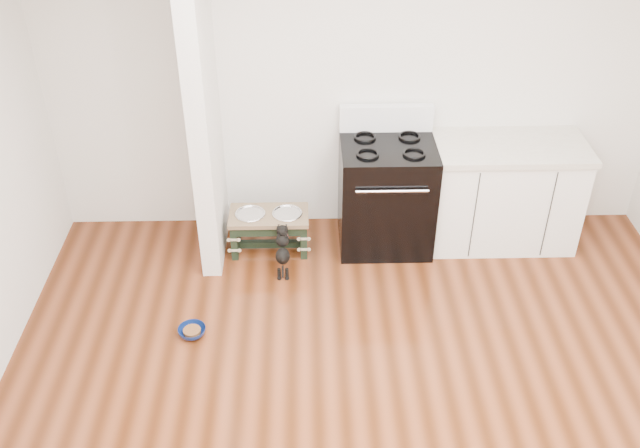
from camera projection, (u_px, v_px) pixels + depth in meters
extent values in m
plane|color=#431E0C|center=(376.00, 447.00, 4.37)|extent=(5.00, 5.00, 0.00)
plane|color=silver|center=(356.00, 78.00, 5.66)|extent=(5.00, 0.00, 5.00)
plane|color=white|center=(407.00, 12.00, 2.83)|extent=(5.00, 5.00, 0.00)
cube|color=silver|center=(202.00, 101.00, 5.30)|extent=(0.15, 0.80, 2.70)
cube|color=black|center=(386.00, 195.00, 5.88)|extent=(0.76, 0.65, 0.92)
cube|color=black|center=(389.00, 223.00, 5.66)|extent=(0.58, 0.02, 0.50)
cylinder|color=silver|center=(392.00, 191.00, 5.45)|extent=(0.56, 0.02, 0.02)
cube|color=white|center=(386.00, 118.00, 5.78)|extent=(0.76, 0.08, 0.22)
torus|color=black|center=(368.00, 154.00, 5.50)|extent=(0.18, 0.18, 0.02)
torus|color=black|center=(414.00, 153.00, 5.50)|extent=(0.18, 0.18, 0.02)
torus|color=black|center=(365.00, 137.00, 5.73)|extent=(0.18, 0.18, 0.02)
torus|color=black|center=(410.00, 136.00, 5.73)|extent=(0.18, 0.18, 0.02)
cube|color=white|center=(502.00, 195.00, 5.94)|extent=(1.20, 0.60, 0.86)
cube|color=#BAAF9F|center=(511.00, 147.00, 5.68)|extent=(1.24, 0.64, 0.05)
cube|color=black|center=(503.00, 250.00, 5.94)|extent=(1.20, 0.06, 0.10)
cube|color=black|center=(235.00, 234.00, 5.95)|extent=(0.05, 0.31, 0.32)
cube|color=black|center=(304.00, 233.00, 5.96)|extent=(0.05, 0.31, 0.32)
cube|color=black|center=(268.00, 232.00, 5.77)|extent=(0.52, 0.03, 0.08)
cube|color=black|center=(270.00, 244.00, 6.02)|extent=(0.52, 0.05, 0.05)
cube|color=brown|center=(269.00, 216.00, 5.85)|extent=(0.65, 0.35, 0.04)
cylinder|color=silver|center=(250.00, 216.00, 5.85)|extent=(0.22, 0.22, 0.04)
cylinder|color=silver|center=(287.00, 215.00, 5.85)|extent=(0.22, 0.22, 0.04)
torus|color=silver|center=(250.00, 214.00, 5.84)|extent=(0.25, 0.25, 0.02)
torus|color=silver|center=(287.00, 213.00, 5.84)|extent=(0.25, 0.25, 0.02)
cylinder|color=black|center=(279.00, 274.00, 5.69)|extent=(0.03, 0.03, 0.10)
cylinder|color=black|center=(287.00, 274.00, 5.69)|extent=(0.03, 0.03, 0.10)
sphere|color=black|center=(279.00, 278.00, 5.70)|extent=(0.04, 0.04, 0.04)
sphere|color=black|center=(287.00, 278.00, 5.71)|extent=(0.04, 0.04, 0.04)
ellipsoid|color=black|center=(283.00, 256.00, 5.67)|extent=(0.11, 0.26, 0.23)
sphere|color=black|center=(283.00, 240.00, 5.68)|extent=(0.11, 0.11, 0.11)
sphere|color=black|center=(282.00, 231.00, 5.67)|extent=(0.09, 0.09, 0.09)
sphere|color=black|center=(279.00, 226.00, 5.72)|extent=(0.03, 0.03, 0.03)
sphere|color=black|center=(286.00, 226.00, 5.72)|extent=(0.03, 0.03, 0.03)
cylinder|color=black|center=(283.00, 272.00, 5.63)|extent=(0.02, 0.08, 0.09)
torus|color=#BF384A|center=(282.00, 235.00, 5.68)|extent=(0.09, 0.06, 0.08)
imported|color=#0B1C51|center=(192.00, 331.00, 5.17)|extent=(0.23, 0.23, 0.06)
cylinder|color=brown|center=(192.00, 331.00, 5.17)|extent=(0.13, 0.13, 0.03)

